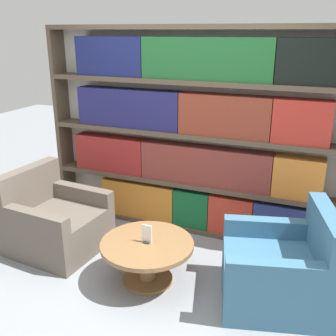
# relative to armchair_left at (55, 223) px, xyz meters

# --- Properties ---
(ground_plane) EXTENTS (14.00, 14.00, 0.00)m
(ground_plane) POSITION_rel_armchair_left_xyz_m (1.14, -0.29, -0.28)
(ground_plane) COLOR gray
(bookshelf) EXTENTS (3.33, 0.30, 2.22)m
(bookshelf) POSITION_rel_armchair_left_xyz_m (1.19, 0.97, 0.81)
(bookshelf) COLOR silver
(bookshelf) RESTS_ON ground_plane
(armchair_left) EXTENTS (0.92, 0.88, 0.83)m
(armchair_left) POSITION_rel_armchair_left_xyz_m (0.00, 0.00, 0.00)
(armchair_left) COLOR brown
(armchair_left) RESTS_ON ground_plane
(armchair_right) EXTENTS (1.04, 1.01, 0.83)m
(armchair_right) POSITION_rel_armchair_left_xyz_m (2.28, 0.01, 0.00)
(armchair_right) COLOR #386684
(armchair_right) RESTS_ON ground_plane
(coffee_table) EXTENTS (0.83, 0.83, 0.40)m
(coffee_table) POSITION_rel_armchair_left_xyz_m (1.14, -0.17, 0.00)
(coffee_table) COLOR brown
(coffee_table) RESTS_ON ground_plane
(table_sign) EXTENTS (0.09, 0.06, 0.17)m
(table_sign) POSITION_rel_armchair_left_xyz_m (1.14, -0.17, 0.19)
(table_sign) COLOR black
(table_sign) RESTS_ON coffee_table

